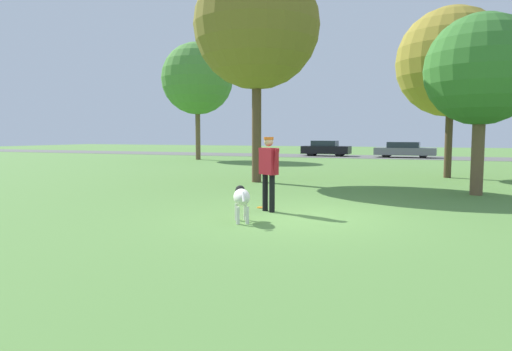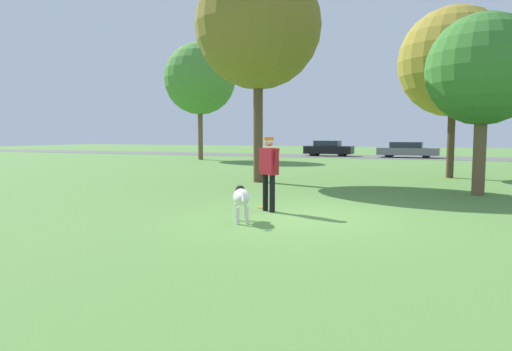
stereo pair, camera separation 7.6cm
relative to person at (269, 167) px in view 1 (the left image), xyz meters
The scene contains 11 objects.
ground_plane 1.45m from the person, 20.83° to the right, with size 120.00×120.00×0.00m, color #56843D.
far_road_strip 27.73m from the person, 88.06° to the left, with size 120.00×6.00×0.01m.
person is the anchor object (origin of this frame).
dog 1.49m from the person, 93.38° to the right, with size 0.65×0.99×0.71m.
frisbee 1.17m from the person, 129.73° to the left, with size 0.21×0.21×0.02m.
tree_far_left 23.18m from the person, 123.14° to the left, with size 5.06×5.06×8.28m.
tree_near_right 7.37m from the person, 46.97° to the left, with size 3.21×3.21×5.27m.
tree_near_left 8.19m from the person, 114.14° to the left, with size 4.64×4.64×8.10m.
tree_mid_center 11.98m from the person, 69.42° to the left, with size 4.43×4.43×6.95m.
parked_car_black 28.35m from the person, 100.49° to the left, with size 3.97×1.72×1.29m.
parked_car_grey 27.59m from the person, 87.55° to the left, with size 4.62×1.96×1.22m.
Camera 1 is at (2.69, -9.49, 1.78)m, focal length 32.00 mm.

